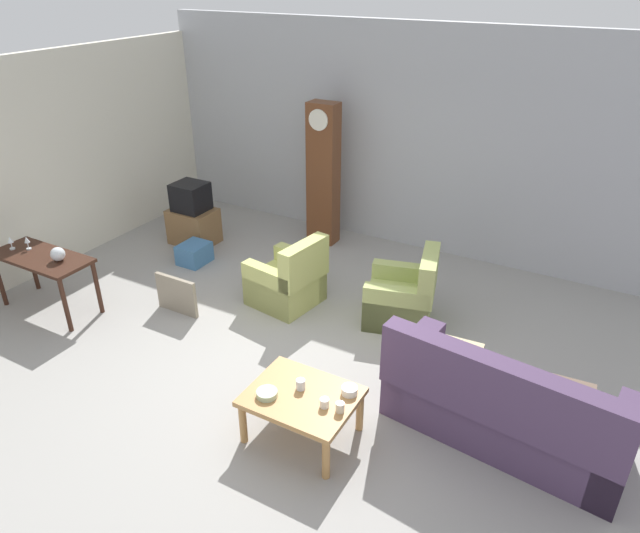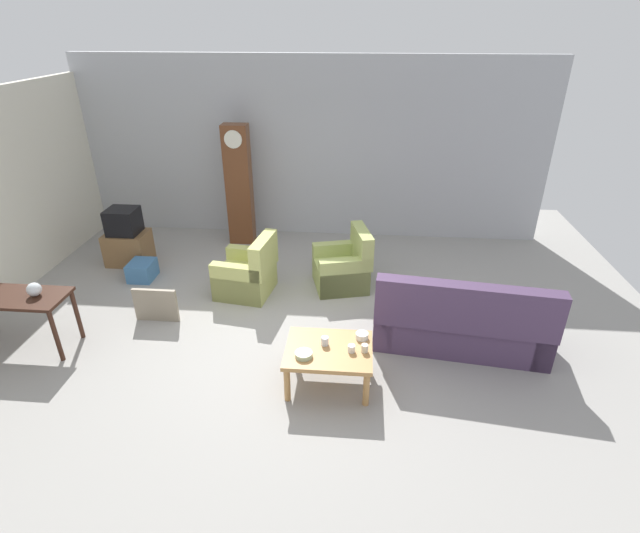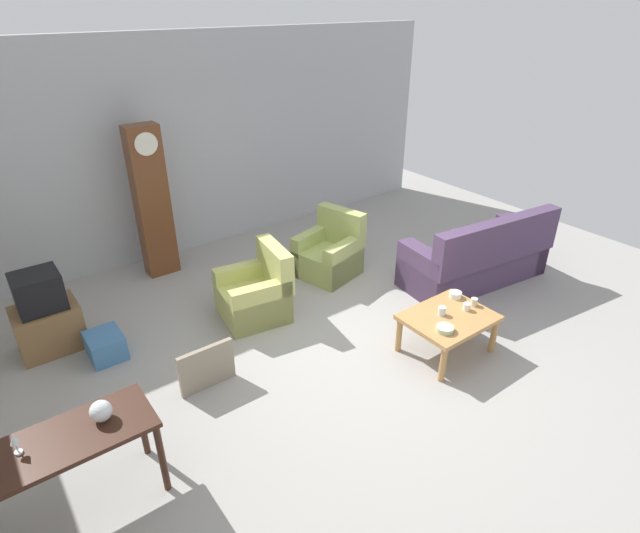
{
  "view_description": "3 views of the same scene",
  "coord_description": "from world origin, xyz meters",
  "px_view_note": "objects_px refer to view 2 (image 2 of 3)",
  "views": [
    {
      "loc": [
        2.7,
        -4.12,
        3.85
      ],
      "look_at": [
        -0.07,
        0.85,
        0.83
      ],
      "focal_mm": 32.09,
      "sensor_mm": 36.0,
      "label": 1
    },
    {
      "loc": [
        0.92,
        -5.03,
        3.71
      ],
      "look_at": [
        0.41,
        0.83,
        0.66
      ],
      "focal_mm": 26.96,
      "sensor_mm": 36.0,
      "label": 2
    },
    {
      "loc": [
        -3.32,
        -3.69,
        3.61
      ],
      "look_at": [
        -0.06,
        0.68,
        0.7
      ],
      "focal_mm": 28.63,
      "sensor_mm": 36.0,
      "label": 3
    }
  ],
  "objects_px": {
    "cup_white_porcelain": "(352,348)",
    "glass_dome_cloche": "(34,289)",
    "tv_crt": "(123,221)",
    "bowl_shallow_green": "(304,354)",
    "couch_floral": "(461,322)",
    "coffee_table_wood": "(329,353)",
    "cup_blue_rimmed": "(325,341)",
    "armchair_olive_near": "(248,275)",
    "grandfather_clock": "(239,186)",
    "tv_stand_cabinet": "(129,248)",
    "storage_box_blue": "(142,270)",
    "console_table_dark": "(14,303)",
    "armchair_olive_far": "(344,268)",
    "bowl_white_stacked": "(362,336)",
    "cup_cream_tall": "(365,348)",
    "framed_picture_leaning": "(156,305)"
  },
  "relations": [
    {
      "from": "cup_white_porcelain",
      "to": "bowl_shallow_green",
      "type": "distance_m",
      "value": 0.52
    },
    {
      "from": "cup_white_porcelain",
      "to": "glass_dome_cloche",
      "type": "bearing_deg",
      "value": 173.79
    },
    {
      "from": "armchair_olive_far",
      "to": "cup_blue_rimmed",
      "type": "xyz_separation_m",
      "value": [
        -0.12,
        -2.19,
        0.22
      ]
    },
    {
      "from": "cup_blue_rimmed",
      "to": "bowl_white_stacked",
      "type": "height_order",
      "value": "cup_blue_rimmed"
    },
    {
      "from": "armchair_olive_near",
      "to": "grandfather_clock",
      "type": "bearing_deg",
      "value": 105.64
    },
    {
      "from": "armchair_olive_near",
      "to": "cup_cream_tall",
      "type": "xyz_separation_m",
      "value": [
        1.74,
        -1.94,
        0.21
      ]
    },
    {
      "from": "armchair_olive_near",
      "to": "storage_box_blue",
      "type": "xyz_separation_m",
      "value": [
        -1.78,
        0.29,
        -0.16
      ]
    },
    {
      "from": "tv_crt",
      "to": "storage_box_blue",
      "type": "xyz_separation_m",
      "value": [
        0.45,
        -0.54,
        -0.61
      ]
    },
    {
      "from": "grandfather_clock",
      "to": "bowl_shallow_green",
      "type": "relative_size",
      "value": 11.26
    },
    {
      "from": "armchair_olive_far",
      "to": "bowl_white_stacked",
      "type": "relative_size",
      "value": 6.58
    },
    {
      "from": "armchair_olive_near",
      "to": "console_table_dark",
      "type": "bearing_deg",
      "value": -148.25
    },
    {
      "from": "armchair_olive_far",
      "to": "bowl_white_stacked",
      "type": "bearing_deg",
      "value": -81.84
    },
    {
      "from": "armchair_olive_far",
      "to": "bowl_shallow_green",
      "type": "bearing_deg",
      "value": -97.75
    },
    {
      "from": "armchair_olive_near",
      "to": "cup_cream_tall",
      "type": "height_order",
      "value": "armchair_olive_near"
    },
    {
      "from": "cup_blue_rimmed",
      "to": "bowl_shallow_green",
      "type": "bearing_deg",
      "value": -132.36
    },
    {
      "from": "console_table_dark",
      "to": "tv_crt",
      "type": "relative_size",
      "value": 2.71
    },
    {
      "from": "armchair_olive_far",
      "to": "cup_cream_tall",
      "type": "bearing_deg",
      "value": -81.91
    },
    {
      "from": "coffee_table_wood",
      "to": "glass_dome_cloche",
      "type": "height_order",
      "value": "glass_dome_cloche"
    },
    {
      "from": "couch_floral",
      "to": "glass_dome_cloche",
      "type": "relative_size",
      "value": 12.99
    },
    {
      "from": "armchair_olive_near",
      "to": "storage_box_blue",
      "type": "distance_m",
      "value": 1.81
    },
    {
      "from": "armchair_olive_far",
      "to": "bowl_shallow_green",
      "type": "height_order",
      "value": "armchair_olive_far"
    },
    {
      "from": "cup_white_porcelain",
      "to": "cup_cream_tall",
      "type": "xyz_separation_m",
      "value": [
        0.14,
        0.01,
        0.0
      ]
    },
    {
      "from": "console_table_dark",
      "to": "bowl_white_stacked",
      "type": "xyz_separation_m",
      "value": [
        4.23,
        -0.13,
        -0.13
      ]
    },
    {
      "from": "coffee_table_wood",
      "to": "cup_blue_rimmed",
      "type": "distance_m",
      "value": 0.14
    },
    {
      "from": "bowl_shallow_green",
      "to": "grandfather_clock",
      "type": "bearing_deg",
      "value": 112.21
    },
    {
      "from": "cup_white_porcelain",
      "to": "bowl_shallow_green",
      "type": "xyz_separation_m",
      "value": [
        -0.51,
        -0.13,
        -0.01
      ]
    },
    {
      "from": "couch_floral",
      "to": "coffee_table_wood",
      "type": "height_order",
      "value": "couch_floral"
    },
    {
      "from": "framed_picture_leaning",
      "to": "cup_white_porcelain",
      "type": "relative_size",
      "value": 7.25
    },
    {
      "from": "console_table_dark",
      "to": "cup_cream_tall",
      "type": "relative_size",
      "value": 14.51
    },
    {
      "from": "armchair_olive_far",
      "to": "bowl_white_stacked",
      "type": "distance_m",
      "value": 2.06
    },
    {
      "from": "tv_crt",
      "to": "bowl_shallow_green",
      "type": "height_order",
      "value": "tv_crt"
    },
    {
      "from": "console_table_dark",
      "to": "cup_cream_tall",
      "type": "bearing_deg",
      "value": -5.05
    },
    {
      "from": "grandfather_clock",
      "to": "glass_dome_cloche",
      "type": "bearing_deg",
      "value": -116.65
    },
    {
      "from": "tv_crt",
      "to": "bowl_shallow_green",
      "type": "relative_size",
      "value": 2.53
    },
    {
      "from": "tv_stand_cabinet",
      "to": "cup_cream_tall",
      "type": "bearing_deg",
      "value": -34.83
    },
    {
      "from": "cup_blue_rimmed",
      "to": "bowl_white_stacked",
      "type": "bearing_deg",
      "value": 20.55
    },
    {
      "from": "armchair_olive_far",
      "to": "storage_box_blue",
      "type": "xyz_separation_m",
      "value": [
        -3.2,
        -0.05,
        -0.16
      ]
    },
    {
      "from": "grandfather_clock",
      "to": "bowl_shallow_green",
      "type": "distance_m",
      "value": 4.29
    },
    {
      "from": "storage_box_blue",
      "to": "tv_crt",
      "type": "bearing_deg",
      "value": 129.62
    },
    {
      "from": "grandfather_clock",
      "to": "tv_crt",
      "type": "height_order",
      "value": "grandfather_clock"
    },
    {
      "from": "armchair_olive_far",
      "to": "coffee_table_wood",
      "type": "xyz_separation_m",
      "value": [
        -0.07,
        -2.25,
        0.1
      ]
    },
    {
      "from": "armchair_olive_near",
      "to": "bowl_shallow_green",
      "type": "bearing_deg",
      "value": -62.38
    },
    {
      "from": "console_table_dark",
      "to": "bowl_shallow_green",
      "type": "bearing_deg",
      "value": -8.17
    },
    {
      "from": "cup_white_porcelain",
      "to": "couch_floral",
      "type": "bearing_deg",
      "value": 33.07
    },
    {
      "from": "grandfather_clock",
      "to": "cup_white_porcelain",
      "type": "bearing_deg",
      "value": -60.93
    },
    {
      "from": "grandfather_clock",
      "to": "storage_box_blue",
      "type": "distance_m",
      "value": 2.22
    },
    {
      "from": "armchair_olive_far",
      "to": "tv_stand_cabinet",
      "type": "distance_m",
      "value": 3.68
    },
    {
      "from": "tv_stand_cabinet",
      "to": "cup_white_porcelain",
      "type": "distance_m",
      "value": 4.73
    },
    {
      "from": "framed_picture_leaning",
      "to": "glass_dome_cloche",
      "type": "xyz_separation_m",
      "value": [
        -1.13,
        -0.68,
        0.58
      ]
    },
    {
      "from": "bowl_white_stacked",
      "to": "bowl_shallow_green",
      "type": "distance_m",
      "value": 0.73
    }
  ]
}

